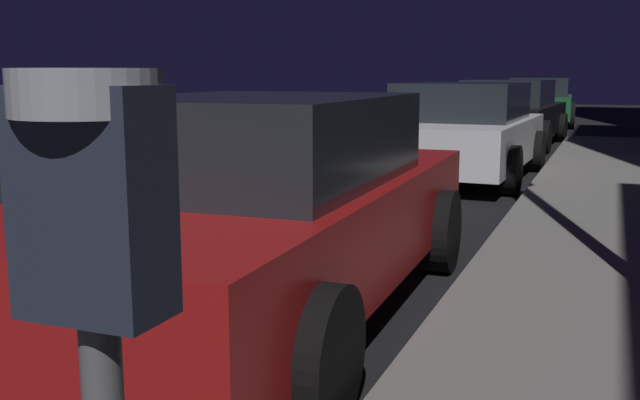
# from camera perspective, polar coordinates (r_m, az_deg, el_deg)

# --- Properties ---
(parking_meter) EXTENTS (0.19, 0.19, 1.43)m
(parking_meter) POSITION_cam_1_polar(r_m,az_deg,el_deg) (1.03, -16.79, -10.08)
(parking_meter) COLOR #59595B
(parking_meter) RESTS_ON sidewalk
(car_red) EXTENTS (2.15, 4.54, 1.43)m
(car_red) POSITION_cam_1_polar(r_m,az_deg,el_deg) (4.79, -4.57, -0.54)
(car_red) COLOR maroon
(car_red) RESTS_ON ground
(car_white) EXTENTS (2.21, 4.21, 1.43)m
(car_white) POSITION_cam_1_polar(r_m,az_deg,el_deg) (11.22, 10.96, 5.31)
(car_white) COLOR silver
(car_white) RESTS_ON ground
(car_black) EXTENTS (2.26, 4.53, 1.43)m
(car_black) POSITION_cam_1_polar(r_m,az_deg,el_deg) (16.58, 14.53, 6.57)
(car_black) COLOR black
(car_black) RESTS_ON ground
(car_green) EXTENTS (2.23, 4.46, 1.43)m
(car_green) POSITION_cam_1_polar(r_m,az_deg,el_deg) (23.34, 16.72, 7.33)
(car_green) COLOR #19592D
(car_green) RESTS_ON ground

